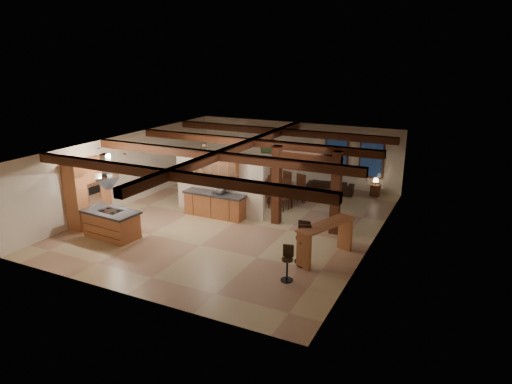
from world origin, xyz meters
TOP-DOWN VIEW (x-y plane):
  - ground at (0.00, 0.00)m, footprint 12.00×12.00m
  - room_walls at (0.00, 0.00)m, footprint 12.00×12.00m
  - ceiling_beams at (0.00, 0.00)m, footprint 10.00×12.00m
  - timber_posts at (2.50, 0.50)m, footprint 2.50×0.30m
  - partition_wall at (-1.00, 0.50)m, footprint 3.80×0.18m
  - pantry_cabinet at (-4.67, -2.60)m, footprint 0.67×1.60m
  - back_counter at (-1.00, 0.11)m, footprint 2.50×0.66m
  - upper_display_cabinet at (-1.00, 0.31)m, footprint 1.80×0.36m
  - range_hood at (-3.08, -3.20)m, footprint 1.10×1.10m
  - back_windows at (2.80, 5.93)m, footprint 2.70×0.07m
  - framed_art at (-1.50, 5.94)m, footprint 0.65×0.05m
  - recessed_cans at (-2.53, -1.93)m, footprint 3.16×2.46m
  - kitchen_island at (-3.08, -3.20)m, footprint 2.01×1.17m
  - dining_table at (0.53, 2.81)m, footprint 2.07×1.39m
  - sofa at (2.07, 4.98)m, footprint 2.15×1.07m
  - microwave at (-0.81, 0.11)m, footprint 0.50×0.40m
  - bar_counter at (3.96, -1.62)m, footprint 1.30×2.22m
  - side_table at (3.96, 5.47)m, footprint 0.41×0.41m
  - table_lamp at (3.96, 5.47)m, footprint 0.25×0.25m
  - bar_stool_a at (3.45, -3.42)m, footprint 0.36×0.37m
  - bar_stool_b at (3.41, -2.13)m, footprint 0.44×0.44m
  - bar_stool_c at (3.55, -2.33)m, footprint 0.45×0.46m
  - dining_chairs at (0.53, 2.81)m, footprint 2.30×2.30m

SIDE VIEW (x-z plane):
  - ground at x=0.00m, z-range 0.00..0.00m
  - side_table at x=3.96m, z-range 0.00..0.50m
  - sofa at x=2.07m, z-range 0.00..0.60m
  - dining_table at x=0.53m, z-range 0.00..0.67m
  - back_counter at x=-1.00m, z-range 0.01..0.95m
  - kitchen_island at x=-3.08m, z-range 0.00..0.97m
  - bar_stool_a at x=3.45m, z-range 0.01..1.02m
  - bar_stool_c at x=3.55m, z-range 0.01..1.23m
  - dining_chairs at x=0.53m, z-range 0.01..1.24m
  - bar_stool_b at x=3.41m, z-range 0.01..1.27m
  - table_lamp at x=3.96m, z-range 0.56..0.85m
  - bar_counter at x=3.96m, z-range 0.20..1.34m
  - microwave at x=-0.81m, z-range 0.94..1.18m
  - partition_wall at x=-1.00m, z-range 0.00..2.20m
  - pantry_cabinet at x=-4.67m, z-range 0.00..2.40m
  - back_windows at x=2.80m, z-range 0.65..2.35m
  - framed_art at x=-1.50m, z-range 1.27..2.12m
  - timber_posts at x=2.50m, z-range 0.31..3.21m
  - room_walls at x=0.00m, z-range -4.22..7.78m
  - range_hood at x=-3.08m, z-range 1.08..2.48m
  - upper_display_cabinet at x=-1.00m, z-range 1.37..2.33m
  - ceiling_beams at x=0.00m, z-range 2.62..2.90m
  - recessed_cans at x=-2.53m, z-range 2.85..2.89m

